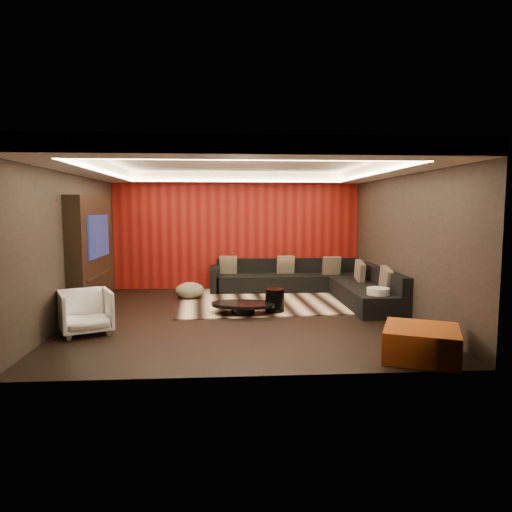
{
  "coord_description": "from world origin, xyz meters",
  "views": [
    {
      "loc": [
        -0.3,
        -8.2,
        1.98
      ],
      "look_at": [
        0.3,
        0.6,
        1.05
      ],
      "focal_mm": 32.0,
      "sensor_mm": 36.0,
      "label": 1
    }
  ],
  "objects": [
    {
      "name": "ceiling",
      "position": [
        0.0,
        0.0,
        2.81
      ],
      "size": [
        6.0,
        6.0,
        0.02
      ],
      "primitive_type": "cube",
      "color": "silver",
      "rests_on": "ground"
    },
    {
      "name": "sectional_sofa",
      "position": [
        1.73,
        1.86,
        0.26
      ],
      "size": [
        3.65,
        3.5,
        0.75
      ],
      "color": "black",
      "rests_on": "floor"
    },
    {
      "name": "armchair",
      "position": [
        -2.5,
        -0.98,
        0.35
      ],
      "size": [
        1.0,
        1.01,
        0.7
      ],
      "primitive_type": "imported",
      "rotation": [
        0.0,
        0.0,
        0.43
      ],
      "color": "silver",
      "rests_on": "floor"
    },
    {
      "name": "wall_right",
      "position": [
        3.01,
        0.0,
        1.4
      ],
      "size": [
        0.02,
        6.0,
        2.8
      ],
      "primitive_type": "cube",
      "color": "black",
      "rests_on": "ground"
    },
    {
      "name": "soffit_left",
      "position": [
        -2.7,
        0.0,
        2.69
      ],
      "size": [
        0.6,
        4.8,
        0.22
      ],
      "primitive_type": "cube",
      "color": "silver",
      "rests_on": "ground"
    },
    {
      "name": "coffee_table",
      "position": [
        0.03,
        0.14,
        0.12
      ],
      "size": [
        1.37,
        1.37,
        0.2
      ],
      "primitive_type": "cylinder",
      "rotation": [
        0.0,
        0.0,
        -0.16
      ],
      "color": "black",
      "rests_on": "rug"
    },
    {
      "name": "wall_left",
      "position": [
        -3.01,
        0.0,
        1.4
      ],
      "size": [
        0.02,
        6.0,
        2.8
      ],
      "primitive_type": "cube",
      "color": "black",
      "rests_on": "ground"
    },
    {
      "name": "orange_ottoman",
      "position": [
        2.28,
        -2.5,
        0.21
      ],
      "size": [
        1.23,
        1.23,
        0.41
      ],
      "primitive_type": "cube",
      "rotation": [
        0.0,
        0.0,
        -0.42
      ],
      "color": "#9F4614",
      "rests_on": "floor"
    },
    {
      "name": "striped_pouf",
      "position": [
        -1.08,
        1.7,
        0.19
      ],
      "size": [
        0.78,
        0.78,
        0.34
      ],
      "primitive_type": "ellipsoid",
      "rotation": [
        0.0,
        0.0,
        -0.3
      ],
      "color": "beige",
      "rests_on": "rug"
    },
    {
      "name": "soffit_front",
      "position": [
        0.0,
        -2.7,
        2.69
      ],
      "size": [
        6.0,
        0.6,
        0.22
      ],
      "primitive_type": "cube",
      "color": "silver",
      "rests_on": "ground"
    },
    {
      "name": "throw_pillows",
      "position": [
        1.71,
        1.89,
        0.62
      ],
      "size": [
        3.29,
        2.79,
        0.5
      ],
      "color": "tan",
      "rests_on": "sectional_sofa"
    },
    {
      "name": "tv_shelf",
      "position": [
        -2.69,
        0.6,
        0.7
      ],
      "size": [
        0.04,
        1.6,
        0.04
      ],
      "primitive_type": "cube",
      "color": "black",
      "rests_on": "ground"
    },
    {
      "name": "cove_front",
      "position": [
        0.0,
        -2.36,
        2.6
      ],
      "size": [
        4.8,
        0.08,
        0.04
      ],
      "primitive_type": "cube",
      "color": "#FFD899",
      "rests_on": "ground"
    },
    {
      "name": "cove_right",
      "position": [
        2.36,
        0.0,
        2.6
      ],
      "size": [
        0.08,
        4.8,
        0.04
      ],
      "primitive_type": "cube",
      "color": "#FFD899",
      "rests_on": "ground"
    },
    {
      "name": "wall_back",
      "position": [
        0.0,
        3.01,
        1.4
      ],
      "size": [
        6.0,
        0.02,
        2.8
      ],
      "primitive_type": "cube",
      "color": "black",
      "rests_on": "ground"
    },
    {
      "name": "soffit_right",
      "position": [
        2.7,
        0.0,
        2.69
      ],
      "size": [
        0.6,
        4.8,
        0.22
      ],
      "primitive_type": "cube",
      "color": "silver",
      "rests_on": "ground"
    },
    {
      "name": "white_side_table",
      "position": [
        2.5,
        -0.13,
        0.26
      ],
      "size": [
        0.53,
        0.53,
        0.52
      ],
      "primitive_type": "cylinder",
      "rotation": [
        0.0,
        0.0,
        0.35
      ],
      "color": "silver",
      "rests_on": "floor"
    },
    {
      "name": "tv_screen",
      "position": [
        -2.69,
        0.6,
        1.45
      ],
      "size": [
        0.04,
        1.3,
        0.8
      ],
      "primitive_type": "cube",
      "color": "black",
      "rests_on": "ground"
    },
    {
      "name": "red_feature_wall",
      "position": [
        0.0,
        2.97,
        1.4
      ],
      "size": [
        5.98,
        0.05,
        2.78
      ],
      "primitive_type": "cube",
      "color": "#6B0C0A",
      "rests_on": "ground"
    },
    {
      "name": "tv_surround",
      "position": [
        -2.85,
        0.6,
        1.1
      ],
      "size": [
        0.3,
        2.0,
        2.2
      ],
      "primitive_type": "cube",
      "color": "black",
      "rests_on": "ground"
    },
    {
      "name": "cove_left",
      "position": [
        -2.36,
        0.0,
        2.6
      ],
      "size": [
        0.08,
        4.8,
        0.04
      ],
      "primitive_type": "cube",
      "color": "#FFD899",
      "rests_on": "ground"
    },
    {
      "name": "cove_back",
      "position": [
        0.0,
        2.36,
        2.6
      ],
      "size": [
        4.8,
        0.08,
        0.04
      ],
      "primitive_type": "cube",
      "color": "#FFD899",
      "rests_on": "ground"
    },
    {
      "name": "rug",
      "position": [
        0.67,
        1.39,
        0.01
      ],
      "size": [
        4.18,
        3.24,
        0.02
      ],
      "primitive_type": "cube",
      "rotation": [
        0.0,
        0.0,
        0.06
      ],
      "color": "beige",
      "rests_on": "floor"
    },
    {
      "name": "drum_stool",
      "position": [
        0.63,
        0.27,
        0.24
      ],
      "size": [
        0.43,
        0.43,
        0.43
      ],
      "primitive_type": "cylinder",
      "rotation": [
        0.0,
        0.0,
        0.18
      ],
      "color": "black",
      "rests_on": "rug"
    },
    {
      "name": "floor",
      "position": [
        0.0,
        0.0,
        -0.01
      ],
      "size": [
        6.0,
        6.0,
        0.02
      ],
      "primitive_type": "cube",
      "color": "black",
      "rests_on": "ground"
    },
    {
      "name": "soffit_back",
      "position": [
        0.0,
        2.7,
        2.69
      ],
      "size": [
        6.0,
        0.6,
        0.22
      ],
      "primitive_type": "cube",
      "color": "silver",
      "rests_on": "ground"
    }
  ]
}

